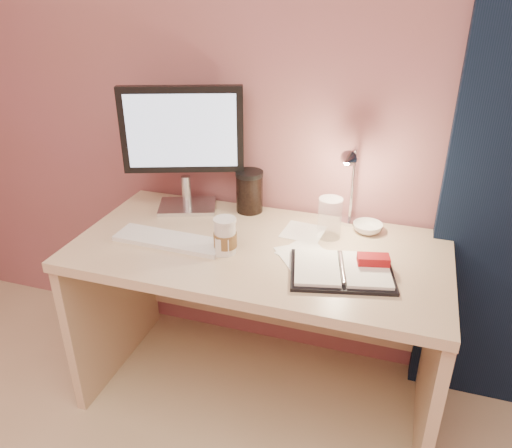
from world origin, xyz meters
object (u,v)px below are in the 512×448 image
(coffee_cup, at_px, (225,237))
(desk_lamp, at_px, (353,181))
(desk, at_px, (264,286))
(keyboard, at_px, (170,240))
(monitor, at_px, (183,138))
(planner, at_px, (344,269))
(clear_cup, at_px, (330,218))
(dark_jar, at_px, (250,193))
(lotion_bottle, at_px, (223,241))
(bowl, at_px, (368,228))

(coffee_cup, relative_size, desk_lamp, 0.40)
(desk, xyz_separation_m, keyboard, (-0.34, -0.15, 0.23))
(monitor, distance_m, planner, 0.86)
(keyboard, bearing_deg, planner, 0.53)
(monitor, xyz_separation_m, desk_lamp, (0.70, -0.01, -0.10))
(monitor, xyz_separation_m, planner, (0.74, -0.32, -0.30))
(keyboard, xyz_separation_m, planner, (0.67, -0.01, 0.00))
(monitor, distance_m, keyboard, 0.44)
(monitor, bearing_deg, clear_cup, -26.29)
(monitor, bearing_deg, planner, -43.17)
(keyboard, bearing_deg, desk, 25.07)
(coffee_cup, bearing_deg, desk, 55.57)
(dark_jar, bearing_deg, lotion_bottle, -86.01)
(coffee_cup, distance_m, bowl, 0.58)
(dark_jar, height_order, desk_lamp, desk_lamp)
(desk, relative_size, keyboard, 3.26)
(clear_cup, xyz_separation_m, desk_lamp, (0.07, 0.06, 0.14))
(dark_jar, bearing_deg, clear_cup, -19.75)
(desk, height_order, bowl, bowl)
(monitor, height_order, bowl, monitor)
(bowl, distance_m, dark_jar, 0.52)
(coffee_cup, bearing_deg, desk_lamp, 36.51)
(desk, bearing_deg, planner, -25.38)
(clear_cup, xyz_separation_m, lotion_bottle, (-0.34, -0.26, -0.03))
(keyboard, xyz_separation_m, bowl, (0.71, 0.32, 0.01))
(coffee_cup, height_order, lotion_bottle, coffee_cup)
(clear_cup, distance_m, dark_jar, 0.39)
(bowl, bearing_deg, clear_cup, -148.39)
(planner, relative_size, desk_lamp, 1.15)
(desk_lamp, bearing_deg, dark_jar, 176.14)
(desk_lamp, bearing_deg, clear_cup, -132.08)
(bowl, xyz_separation_m, dark_jar, (-0.51, 0.05, 0.06))
(clear_cup, height_order, dark_jar, same)
(monitor, xyz_separation_m, bowl, (0.78, 0.02, -0.30))
(coffee_cup, distance_m, dark_jar, 0.37)
(monitor, height_order, keyboard, monitor)
(planner, xyz_separation_m, lotion_bottle, (-0.44, -0.01, 0.04))
(monitor, distance_m, coffee_cup, 0.50)
(lotion_bottle, xyz_separation_m, desk_lamp, (0.41, 0.32, 0.16))
(planner, bearing_deg, clear_cup, 98.95)
(desk, relative_size, bowl, 11.97)
(desk, distance_m, monitor, 0.69)
(desk, xyz_separation_m, planner, (0.33, -0.16, 0.24))
(monitor, bearing_deg, desk, -41.33)
(desk, distance_m, clear_cup, 0.40)
(clear_cup, bearing_deg, coffee_cup, -144.81)
(monitor, relative_size, keyboard, 1.23)
(planner, distance_m, bowl, 0.33)
(desk, height_order, coffee_cup, coffee_cup)
(desk, bearing_deg, bowl, 24.80)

